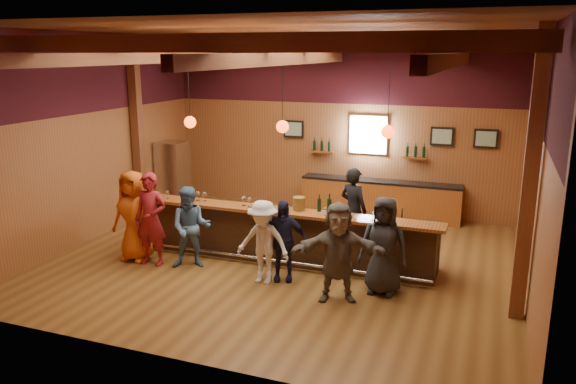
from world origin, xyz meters
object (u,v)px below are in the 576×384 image
customer_white (263,242)px  customer_denim (191,227)px  customer_redvest (151,219)px  customer_navy (283,240)px  customer_dark (384,245)px  customer_brown (338,252)px  bottle_a (319,205)px  customer_orange (134,216)px  stainless_fridge (173,175)px  bar_counter (286,234)px  back_bar_cabinet (380,199)px  ice_bucket (299,204)px  bartender (353,209)px

customer_white → customer_denim: bearing=173.3°
customer_redvest → customer_navy: size_ratio=1.21×
customer_denim → customer_dark: customer_dark is taller
customer_brown → bottle_a: 1.61m
customer_orange → stainless_fridge: bearing=110.1°
customer_denim → customer_orange: bearing=160.3°
customer_navy → customer_dark: size_ratio=0.88×
customer_brown → bar_counter: bearing=116.2°
bar_counter → customer_dark: 2.39m
back_bar_cabinet → customer_brown: bearing=-86.5°
customer_brown → bottle_a: size_ratio=5.20×
customer_brown → ice_bucket: (-1.15, 1.30, 0.39)m
bartender → bottle_a: 1.25m
customer_white → customer_dark: bearing=9.2°
customer_orange → customer_white: size_ratio=1.19×
customer_orange → customer_white: customer_orange is taller
customer_dark → customer_navy: bearing=-176.2°
customer_navy → bottle_a: 1.09m
ice_bucket → bar_counter: bearing=146.7°
back_bar_cabinet → customer_orange: 6.18m
customer_brown → bartender: 2.52m
customer_navy → bartender: bearing=52.3°
back_bar_cabinet → customer_orange: (-4.00, -4.69, 0.44)m
stainless_fridge → customer_orange: (1.30, -3.57, 0.01)m
customer_dark → customer_white: bearing=-170.5°
customer_brown → bartender: size_ratio=0.96×
back_bar_cabinet → customer_dark: size_ratio=2.32×
customer_redvest → bottle_a: size_ratio=5.61×
bar_counter → back_bar_cabinet: 3.76m
customer_dark → ice_bucket: 1.99m
customer_white → customer_navy: customer_white is taller
bar_counter → stainless_fridge: (-4.12, 2.45, 0.38)m
customer_denim → bartender: bartender is taller
customer_denim → customer_dark: (3.70, 0.11, 0.06)m
customer_denim → customer_redvest: bearing=167.9°
back_bar_cabinet → customer_white: size_ratio=2.60×
customer_dark → bottle_a: (-1.41, 0.81, 0.38)m
customer_redvest → stainless_fridge: bearing=113.0°
bar_counter → customer_redvest: bearing=-152.7°
bar_counter → bartender: 1.53m
bottle_a → stainless_fridge: bearing=151.7°
back_bar_cabinet → bartender: bearing=-91.0°
customer_redvest → customer_denim: 0.82m
stainless_fridge → customer_redvest: bearing=-64.3°
customer_redvest → customer_denim: customer_redvest is taller
customer_brown → customer_navy: bearing=140.0°
customer_dark → customer_orange: bearing=-177.2°
bottle_a → customer_white: bearing=-121.9°
customer_denim → customer_brown: customer_brown is taller
stainless_fridge → customer_dark: size_ratio=1.04×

